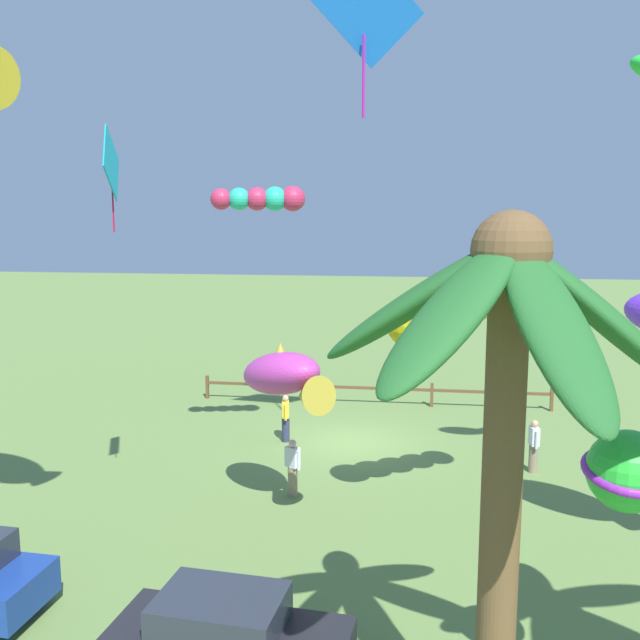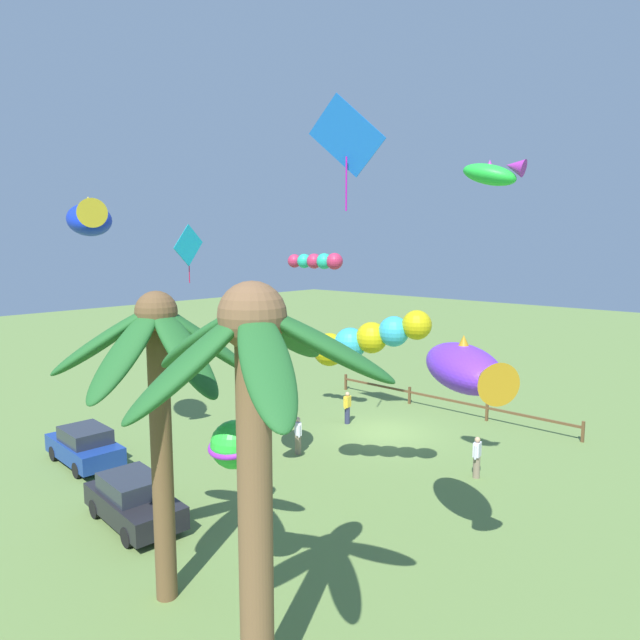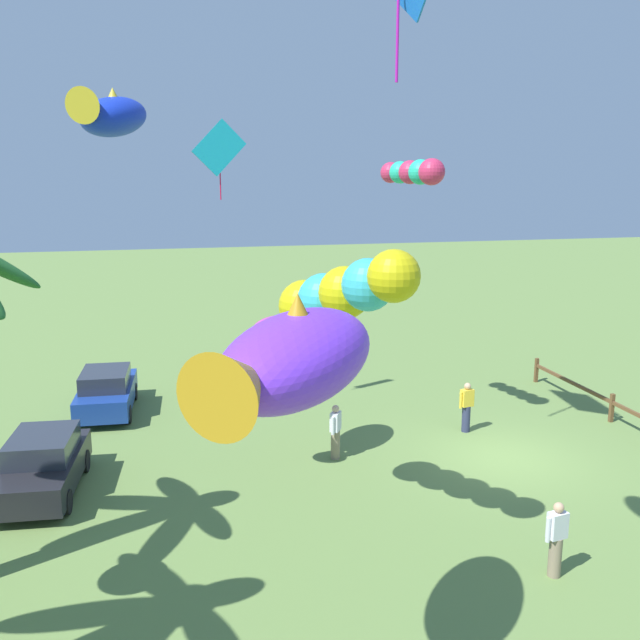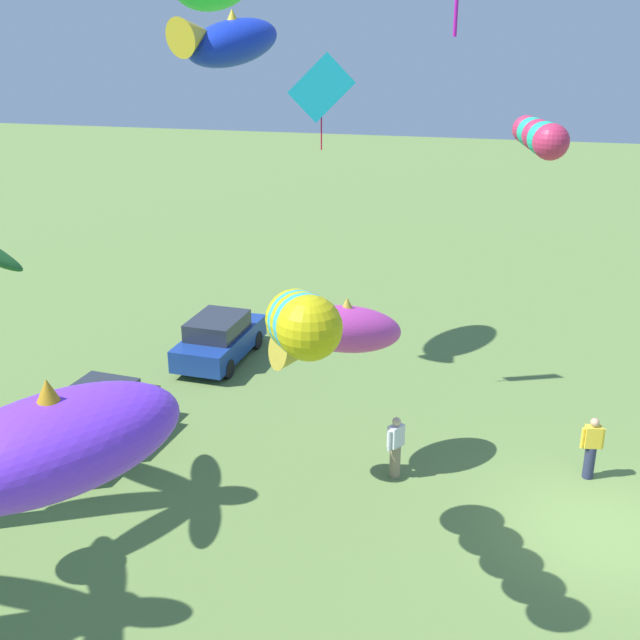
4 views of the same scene
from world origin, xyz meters
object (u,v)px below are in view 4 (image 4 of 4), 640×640
Objects in this scene: spectator_1 at (396,447)px; kite_tube_4 at (539,136)px; kite_tube_5 at (301,323)px; spectator_0 at (591,448)px; kite_diamond_0 at (321,89)px; parked_car_0 at (94,419)px; kite_fish_1 at (228,41)px; kite_fish_8 at (340,331)px; kite_fish_6 at (37,448)px; parked_car_1 at (220,338)px.

kite_tube_4 is (1.35, -2.64, 7.17)m from spectator_1.
kite_tube_4 is 7.28m from kite_tube_5.
spectator_0 is 0.66× the size of kite_diamond_0.
kite_tube_5 reaches higher than parked_car_0.
kite_tube_4 is 0.68× the size of kite_tube_5.
kite_fish_8 is at bearing -141.60° from kite_fish_1.
kite_fish_1 is 1.50× the size of kite_tube_4.
spectator_0 is 7.42m from kite_tube_4.
kite_fish_8 is at bearing -10.74° from kite_fish_6.
parked_car_1 is at bearing -11.74° from parked_car_0.
parked_car_1 is 2.51× the size of spectator_0.
kite_diamond_0 reaches higher than parked_car_1.
spectator_1 is 12.02m from kite_fish_1.
spectator_0 is at bearing -112.31° from parked_car_1.
kite_diamond_0 is 3.86m from kite_fish_1.
kite_diamond_0 reaches higher than spectator_1.
parked_car_1 is 1.08× the size of kite_fish_6.
parked_car_0 is at bearing 92.25° from spectator_1.
spectator_1 is at bearing 103.00° from spectator_0.
kite_fish_1 is at bearing -92.17° from parked_car_1.
kite_tube_5 reaches higher than parked_car_1.
kite_diamond_0 is at bearing 70.66° from spectator_0.
kite_tube_4 is 6.06m from kite_fish_8.
spectator_1 is at bearing -87.75° from parked_car_0.
kite_diamond_0 is at bearing 11.03° from kite_tube_5.
parked_car_0 and parked_car_1 have the same top height.
parked_car_0 is at bearing 168.26° from parked_car_1.
spectator_0 is at bearing -46.18° from kite_tube_5.
kite_fish_1 reaches higher than kite_diamond_0.
kite_tube_4 is (-4.19, -8.46, -1.77)m from kite_fish_1.
parked_car_1 is 9.02m from kite_diamond_0.
kite_fish_8 is at bearing 3.35° from kite_tube_5.
kite_fish_1 is 9.60m from kite_tube_4.
spectator_0 is 0.39× the size of kite_fish_1.
kite_fish_6 is at bearing -169.55° from kite_fish_1.
kite_tube_4 reaches higher than kite_fish_8.
kite_fish_6 reaches higher than parked_car_1.
kite_diamond_0 is at bearing -1.94° from kite_fish_6.
parked_car_0 is 1.01× the size of kite_tube_5.
kite_tube_4 is (-2.22, -5.31, -0.69)m from kite_diamond_0.
kite_tube_5 is (-4.37, 1.12, 4.71)m from spectator_1.
kite_tube_4 is 0.73× the size of kite_fish_6.
spectator_1 is 0.48× the size of kite_fish_8.
kite_fish_1 is 15.54m from kite_fish_6.
kite_fish_6 is (-4.79, 1.98, 0.03)m from kite_tube_5.
spectator_0 reaches higher than parked_car_1.
spectator_0 is 4.64m from spectator_1.
parked_car_0 is 1.22× the size of kite_fish_8.
kite_tube_5 is at bearing 146.65° from kite_tube_4.
parked_car_0 is 12.32m from spectator_0.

